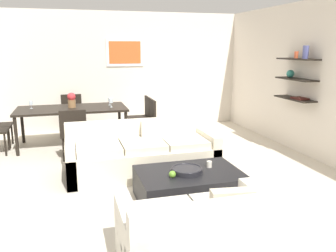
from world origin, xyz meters
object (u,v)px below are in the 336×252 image
(dining_table, at_px, (72,111))
(dining_chair_right_near, at_px, (147,118))
(candle_jar, at_px, (209,164))
(sofa_beige, at_px, (142,155))
(dining_chair_right_far, at_px, (143,114))
(decorative_bowl, at_px, (187,170))
(centerpiece_vase, at_px, (72,100))
(wine_glass_right_far, at_px, (110,100))
(apple_on_coffee_table, at_px, (172,174))
(coffee_table, at_px, (189,186))
(dining_chair_head, at_px, (72,112))
(dining_chair_foot, at_px, (73,131))
(wine_glass_left_far, at_px, (31,103))
(loveseat_white, at_px, (204,238))
(wine_glass_right_near, at_px, (111,101))

(dining_table, bearing_deg, dining_chair_right_near, -9.12)
(candle_jar, xyz_separation_m, dining_table, (-1.67, 2.96, 0.27))
(sofa_beige, height_order, dining_chair_right_far, dining_chair_right_far)
(decorative_bowl, height_order, centerpiece_vase, centerpiece_vase)
(sofa_beige, xyz_separation_m, centerpiece_vase, (-0.99, 1.96, 0.61))
(dining_chair_right_far, bearing_deg, wine_glass_right_far, -171.49)
(decorative_bowl, distance_m, centerpiece_vase, 3.43)
(apple_on_coffee_table, xyz_separation_m, dining_chair_right_far, (0.34, 3.42, 0.08))
(coffee_table, xyz_separation_m, dining_chair_right_far, (0.08, 3.29, 0.31))
(sofa_beige, bearing_deg, dining_table, 117.47)
(coffee_table, bearing_deg, dining_chair_head, 108.98)
(decorative_bowl, height_order, dining_chair_right_far, dining_chair_right_far)
(dining_chair_right_far, height_order, dining_chair_right_near, same)
(sofa_beige, height_order, decorative_bowl, sofa_beige)
(wine_glass_right_far, bearing_deg, coffee_table, -79.00)
(decorative_bowl, distance_m, wine_glass_right_far, 3.29)
(dining_chair_foot, xyz_separation_m, dining_chair_right_near, (1.45, 0.69, 0.00))
(dining_chair_foot, height_order, wine_glass_left_far, wine_glass_left_far)
(coffee_table, relative_size, decorative_bowl, 3.31)
(decorative_bowl, distance_m, dining_chair_right_far, 3.31)
(dining_chair_foot, bearing_deg, coffee_table, -57.28)
(dining_chair_head, bearing_deg, apple_on_coffee_table, -74.96)
(apple_on_coffee_table, xyz_separation_m, dining_chair_right_near, (0.34, 2.96, 0.08))
(sofa_beige, height_order, dining_table, sofa_beige)
(coffee_table, distance_m, dining_chair_right_near, 2.84)
(decorative_bowl, relative_size, candle_jar, 4.76)
(decorative_bowl, bearing_deg, dining_table, 113.31)
(loveseat_white, bearing_deg, wine_glass_right_far, 93.47)
(apple_on_coffee_table, relative_size, dining_chair_right_far, 0.10)
(loveseat_white, relative_size, wine_glass_left_far, 9.58)
(sofa_beige, height_order, apple_on_coffee_table, sofa_beige)
(wine_glass_right_near, bearing_deg, dining_chair_right_far, 27.27)
(decorative_bowl, xyz_separation_m, apple_on_coffee_table, (-0.22, -0.11, 0.01))
(sofa_beige, distance_m, dining_table, 2.19)
(loveseat_white, xyz_separation_m, dining_chair_right_near, (0.42, 4.19, 0.21))
(sofa_beige, distance_m, wine_glass_left_far, 2.74)
(dining_chair_right_far, distance_m, dining_chair_head, 1.61)
(dining_chair_right_near, bearing_deg, wine_glass_left_far, 170.68)
(loveseat_white, relative_size, dining_chair_right_near, 1.60)
(dining_chair_foot, relative_size, dining_chair_head, 1.00)
(sofa_beige, bearing_deg, wine_glass_right_near, 97.80)
(dining_chair_right_far, bearing_deg, wine_glass_right_near, -152.73)
(wine_glass_right_far, bearing_deg, sofa_beige, -83.16)
(apple_on_coffee_table, xyz_separation_m, dining_table, (-1.10, 3.19, 0.27))
(dining_table, xyz_separation_m, centerpiece_vase, (0.01, 0.05, 0.21))
(dining_chair_head, bearing_deg, decorative_bowl, -71.67)
(dining_chair_foot, relative_size, wine_glass_right_near, 5.00)
(dining_chair_head, bearing_deg, candle_jar, -66.73)
(wine_glass_left_far, relative_size, centerpiece_vase, 0.51)
(coffee_table, bearing_deg, wine_glass_right_far, 101.00)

